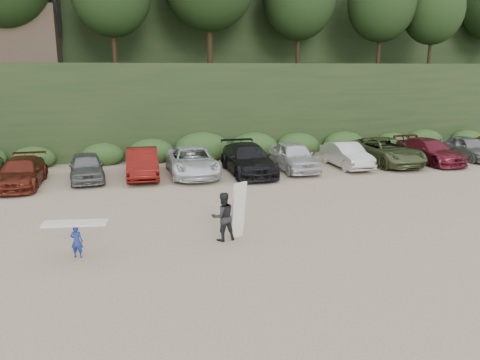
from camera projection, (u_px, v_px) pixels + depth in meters
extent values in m
plane|color=tan|center=(253.00, 236.00, 16.22)|extent=(120.00, 120.00, 0.00)
cube|color=black|center=(173.00, 104.00, 36.19)|extent=(80.00, 14.00, 6.00)
cube|color=black|center=(151.00, 47.00, 51.94)|extent=(90.00, 30.00, 16.00)
cube|color=#2B491E|center=(180.00, 151.00, 29.57)|extent=(46.20, 2.00, 1.20)
cube|color=brown|center=(1.00, 35.00, 33.90)|extent=(8.00, 6.00, 4.00)
imported|color=#5A1F14|center=(21.00, 172.00, 22.98)|extent=(2.11, 4.84, 1.39)
imported|color=slate|center=(87.00, 167.00, 24.20)|extent=(1.98, 4.29, 1.43)
imported|color=#5F110E|center=(142.00, 163.00, 24.86)|extent=(1.82, 4.73, 1.54)
imported|color=silver|center=(192.00, 161.00, 25.37)|extent=(2.62, 5.49, 1.51)
imported|color=black|center=(248.00, 159.00, 25.74)|extent=(2.32, 5.58, 1.61)
imported|color=silver|center=(294.00, 156.00, 26.62)|extent=(2.05, 4.79, 1.61)
imported|color=#B9B9B9|center=(346.00, 155.00, 27.44)|extent=(1.55, 4.39, 1.44)
imported|color=#485430|center=(386.00, 151.00, 28.39)|extent=(2.84, 5.75, 1.57)
imported|color=maroon|center=(430.00, 151.00, 28.72)|extent=(2.40, 5.16, 1.46)
imported|color=slate|center=(468.00, 148.00, 29.84)|extent=(1.89, 4.39, 1.48)
imported|color=navy|center=(77.00, 241.00, 14.31)|extent=(0.44, 0.35, 1.04)
cube|color=silver|center=(75.00, 223.00, 14.17)|extent=(1.97, 0.84, 0.08)
imported|color=black|center=(223.00, 216.00, 15.69)|extent=(0.90, 0.75, 1.67)
cube|color=beige|center=(238.00, 210.00, 15.86)|extent=(0.62, 0.51, 1.97)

